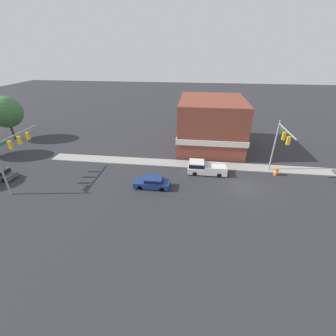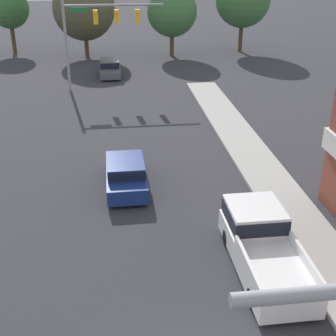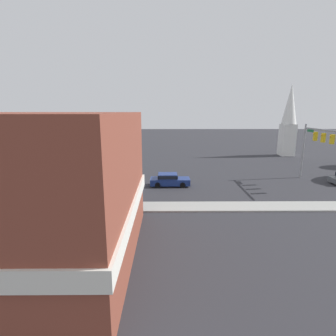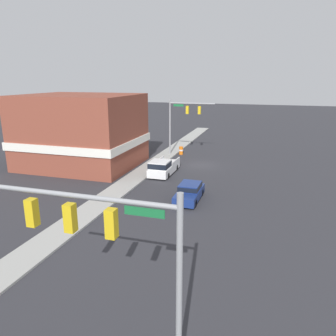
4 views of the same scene
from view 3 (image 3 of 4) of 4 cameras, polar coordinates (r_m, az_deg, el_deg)
ground_plane at (r=31.88m, az=-21.94°, el=-4.36°), size 200.00×200.00×0.00m
sidewalk_curb at (r=26.91m, az=-26.35°, el=-7.63°), size 2.40×60.00×0.14m
far_signal_assembly at (r=35.86m, az=29.49°, el=5.22°), size 7.75×0.49×7.06m
car_lead at (r=30.81m, az=0.27°, el=-2.52°), size 1.87×4.62×1.47m
pickup_truck_parked at (r=27.04m, az=-13.90°, el=-4.72°), size 2.12×5.59×1.83m
corner_brick_building at (r=16.86m, az=-26.90°, el=-4.52°), size 13.40×11.38×8.58m
church_steeple at (r=56.46m, az=24.85°, el=9.71°), size 2.77×2.77×13.71m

